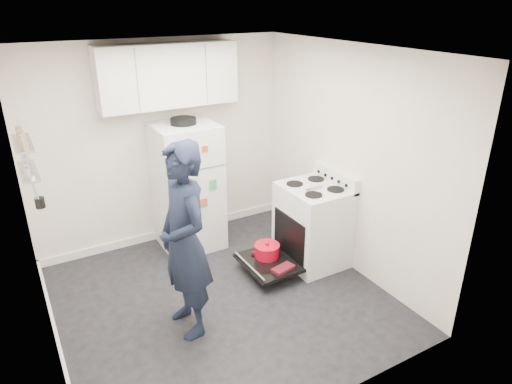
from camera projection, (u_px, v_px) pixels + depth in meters
room at (213, 193)px, 4.32m from camera, size 3.21×3.21×2.51m
electric_range at (312, 225)px, 5.30m from camera, size 0.66×0.76×1.10m
open_oven_door at (268, 257)px, 5.18m from camera, size 0.55×0.70×0.23m
refrigerator at (187, 186)px, 5.55m from camera, size 0.72×0.74×1.64m
upper_cabinets at (168, 75)px, 5.14m from camera, size 1.60×0.33×0.70m
wall_shelf_rack at (26, 158)px, 3.82m from camera, size 0.14×0.60×0.61m
person at (184, 242)px, 4.03m from camera, size 0.47×0.69×1.85m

